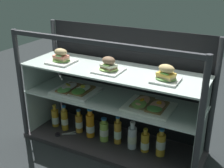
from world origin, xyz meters
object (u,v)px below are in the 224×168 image
(plated_roll_sandwich_left_of_center, at_px, (166,75))
(juice_bottle_front_right_end, at_px, (65,120))
(juice_bottle_back_center, at_px, (90,125))
(plated_roll_sandwich_near_right_corner, at_px, (61,58))
(juice_bottle_back_right, at_px, (145,143))
(juice_bottle_tucked_behind, at_px, (55,118))
(juice_bottle_front_fourth, at_px, (104,131))
(open_sandwich_tray_far_right, at_px, (149,105))
(plated_roll_sandwich_far_left, at_px, (108,66))
(juice_bottle_back_left, at_px, (118,132))
(kitchen_scissors, at_px, (60,134))
(juice_bottle_front_left_end, at_px, (161,144))
(open_sandwich_tray_right_of_center, at_px, (76,90))
(juice_bottle_near_post, at_px, (79,123))
(juice_bottle_front_middle, at_px, (132,137))

(plated_roll_sandwich_left_of_center, bearing_deg, juice_bottle_front_right_end, 178.66)
(plated_roll_sandwich_left_of_center, distance_m, juice_bottle_back_center, 0.84)
(plated_roll_sandwich_near_right_corner, distance_m, juice_bottle_back_right, 0.92)
(plated_roll_sandwich_near_right_corner, bearing_deg, plated_roll_sandwich_left_of_center, -0.06)
(juice_bottle_tucked_behind, distance_m, juice_bottle_front_fourth, 0.50)
(open_sandwich_tray_far_right, bearing_deg, plated_roll_sandwich_far_left, -174.61)
(juice_bottle_back_left, relative_size, juice_bottle_back_right, 1.25)
(juice_bottle_back_left, bearing_deg, juice_bottle_front_fourth, -169.84)
(juice_bottle_back_center, xyz_separation_m, juice_bottle_back_left, (0.25, 0.02, -0.01))
(open_sandwich_tray_far_right, xyz_separation_m, juice_bottle_back_center, (-0.50, 0.00, -0.30))
(juice_bottle_back_right, bearing_deg, plated_roll_sandwich_near_right_corner, -176.31)
(open_sandwich_tray_far_right, relative_size, kitchen_scissors, 2.04)
(juice_bottle_back_left, distance_m, juice_bottle_front_left_end, 0.36)
(plated_roll_sandwich_far_left, bearing_deg, juice_bottle_back_center, 169.85)
(plated_roll_sandwich_left_of_center, height_order, juice_bottle_back_center, plated_roll_sandwich_left_of_center)
(juice_bottle_front_left_end, bearing_deg, juice_bottle_back_right, -176.68)
(open_sandwich_tray_right_of_center, height_order, juice_bottle_front_right_end, open_sandwich_tray_right_of_center)
(plated_roll_sandwich_left_of_center, bearing_deg, juice_bottle_near_post, 176.18)
(plated_roll_sandwich_near_right_corner, distance_m, plated_roll_sandwich_left_of_center, 0.85)
(plated_roll_sandwich_near_right_corner, height_order, juice_bottle_back_right, plated_roll_sandwich_near_right_corner)
(juice_bottle_back_center, distance_m, juice_bottle_back_right, 0.48)
(plated_roll_sandwich_far_left, bearing_deg, open_sandwich_tray_far_right, 5.39)
(open_sandwich_tray_right_of_center, bearing_deg, plated_roll_sandwich_far_left, -3.04)
(juice_bottle_near_post, xyz_separation_m, juice_bottle_back_center, (0.12, -0.02, 0.02))
(kitchen_scissors, bearing_deg, open_sandwich_tray_far_right, 7.45)
(juice_bottle_tucked_behind, distance_m, juice_bottle_near_post, 0.24)
(juice_bottle_front_right_end, bearing_deg, open_sandwich_tray_right_of_center, -3.30)
(juice_bottle_front_right_end, relative_size, juice_bottle_front_left_end, 1.03)
(open_sandwich_tray_right_of_center, bearing_deg, kitchen_scissors, -145.17)
(juice_bottle_front_left_end, bearing_deg, juice_bottle_front_right_end, -177.76)
(juice_bottle_tucked_behind, height_order, juice_bottle_front_left_end, juice_bottle_front_left_end)
(juice_bottle_tucked_behind, bearing_deg, juice_bottle_near_post, 3.91)
(open_sandwich_tray_right_of_center, bearing_deg, juice_bottle_front_fourth, 3.74)
(juice_bottle_near_post, bearing_deg, juice_bottle_back_left, -0.07)
(juice_bottle_front_right_end, bearing_deg, juice_bottle_near_post, 12.62)
(juice_bottle_front_fourth, relative_size, juice_bottle_back_right, 1.06)
(open_sandwich_tray_far_right, relative_size, juice_bottle_near_post, 1.62)
(plated_roll_sandwich_far_left, xyz_separation_m, juice_bottle_near_post, (-0.31, 0.05, -0.58))
(open_sandwich_tray_far_right, distance_m, juice_bottle_front_fourth, 0.49)
(juice_bottle_front_fourth, distance_m, juice_bottle_back_left, 0.12)
(plated_roll_sandwich_far_left, bearing_deg, juice_bottle_near_post, 170.35)
(juice_bottle_tucked_behind, distance_m, juice_bottle_back_right, 0.85)
(juice_bottle_front_right_end, distance_m, juice_bottle_back_left, 0.50)
(plated_roll_sandwich_near_right_corner, distance_m, juice_bottle_front_left_end, 1.01)
(juice_bottle_back_center, height_order, juice_bottle_front_fourth, juice_bottle_back_center)
(open_sandwich_tray_right_of_center, height_order, juice_bottle_near_post, open_sandwich_tray_right_of_center)
(open_sandwich_tray_right_of_center, height_order, juice_bottle_tucked_behind, open_sandwich_tray_right_of_center)
(juice_bottle_near_post, bearing_deg, juice_bottle_front_middle, -1.06)
(plated_roll_sandwich_near_right_corner, height_order, plated_roll_sandwich_far_left, plated_roll_sandwich_near_right_corner)
(juice_bottle_front_right_end, xyz_separation_m, kitchen_scissors, (0.02, -0.09, -0.09))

